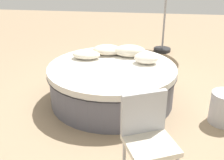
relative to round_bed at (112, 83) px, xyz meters
name	(u,v)px	position (x,y,z in m)	size (l,w,h in m)	color
ground_plane	(112,100)	(0.00, 0.00, -0.33)	(16.00, 16.00, 0.00)	#9E8466
round_bed	(112,83)	(0.00, 0.00, 0.00)	(2.15, 2.15, 0.64)	#595966
throw_pillow_0	(146,58)	(0.56, 0.20, 0.41)	(0.41, 0.32, 0.19)	silver
throw_pillow_1	(130,51)	(0.26, 0.50, 0.42)	(0.56, 0.32, 0.22)	beige
throw_pillow_2	(107,50)	(-0.16, 0.57, 0.40)	(0.52, 0.39, 0.18)	beige
throw_pillow_3	(86,55)	(-0.50, 0.30, 0.38)	(0.50, 0.31, 0.15)	beige
patio_chair	(147,131)	(0.61, -1.69, 0.23)	(0.68, 0.67, 0.98)	#B7B7BC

